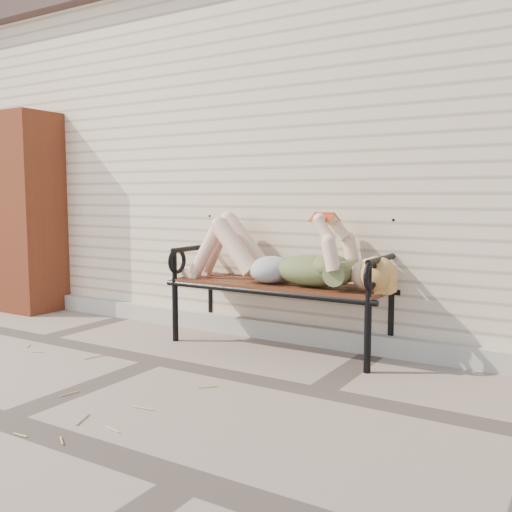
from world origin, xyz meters
The scene contains 8 objects.
ground centered at (0.00, 0.00, 0.00)m, with size 80.00×80.00×0.00m, color gray.
house_wall centered at (0.00, 3.00, 1.50)m, with size 8.00×4.00×3.00m, color beige.
house_roof centered at (0.00, 3.00, 3.15)m, with size 8.30×4.30×0.30m, color #41312E.
foundation_strip centered at (0.00, 0.97, 0.07)m, with size 8.00×0.10×0.15m, color #A9A498.
brick_pillar centered at (-2.30, 0.75, 1.00)m, with size 0.50×0.50×2.00m, color #9B4123.
garden_bench centered at (0.56, 0.88, 0.67)m, with size 1.84×0.73×1.19m.
reading_woman centered at (0.57, 0.73, 0.71)m, with size 1.74×0.40×0.55m.
straw_scatter centered at (-0.92, -0.45, 0.01)m, with size 2.33×1.74×0.01m.
Camera 1 is at (2.64, -3.02, 1.17)m, focal length 40.00 mm.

